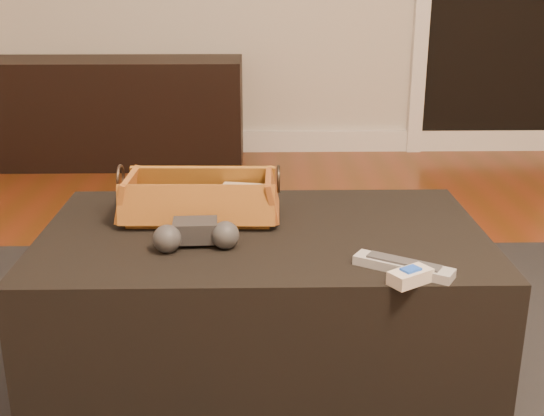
{
  "coord_description": "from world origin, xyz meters",
  "views": [
    {
      "loc": [
        -0.05,
        -1.13,
        0.98
      ],
      "look_at": [
        -0.02,
        0.29,
        0.49
      ],
      "focal_mm": 45.0,
      "sensor_mm": 36.0,
      "label": 1
    }
  ],
  "objects_px": {
    "media_cabinet": "(109,112)",
    "cream_gadget": "(410,276)",
    "game_controller": "(196,234)",
    "silver_remote": "(403,266)",
    "wicker_basket": "(200,200)",
    "ottoman": "(263,313)",
    "tv_remote": "(192,211)"
  },
  "relations": [
    {
      "from": "media_cabinet",
      "to": "cream_gadget",
      "type": "relative_size",
      "value": 15.32
    },
    {
      "from": "game_controller",
      "to": "media_cabinet",
      "type": "bearing_deg",
      "value": 106.22
    },
    {
      "from": "media_cabinet",
      "to": "silver_remote",
      "type": "height_order",
      "value": "media_cabinet"
    },
    {
      "from": "silver_remote",
      "to": "game_controller",
      "type": "bearing_deg",
      "value": 162.62
    },
    {
      "from": "media_cabinet",
      "to": "silver_remote",
      "type": "distance_m",
      "value": 2.67
    },
    {
      "from": "game_controller",
      "to": "cream_gadget",
      "type": "xyz_separation_m",
      "value": [
        0.42,
        -0.18,
        -0.02
      ]
    },
    {
      "from": "wicker_basket",
      "to": "game_controller",
      "type": "bearing_deg",
      "value": -88.38
    },
    {
      "from": "game_controller",
      "to": "silver_remote",
      "type": "xyz_separation_m",
      "value": [
        0.42,
        -0.13,
        -0.02
      ]
    },
    {
      "from": "media_cabinet",
      "to": "ottoman",
      "type": "bearing_deg",
      "value": -69.75
    },
    {
      "from": "media_cabinet",
      "to": "game_controller",
      "type": "relative_size",
      "value": 7.54
    },
    {
      "from": "silver_remote",
      "to": "tv_remote",
      "type": "bearing_deg",
      "value": 145.54
    },
    {
      "from": "wicker_basket",
      "to": "game_controller",
      "type": "distance_m",
      "value": 0.19
    },
    {
      "from": "ottoman",
      "to": "silver_remote",
      "type": "xyz_separation_m",
      "value": [
        0.27,
        -0.23,
        0.22
      ]
    },
    {
      "from": "ottoman",
      "to": "game_controller",
      "type": "distance_m",
      "value": 0.3
    },
    {
      "from": "game_controller",
      "to": "cream_gadget",
      "type": "distance_m",
      "value": 0.46
    },
    {
      "from": "cream_gadget",
      "to": "tv_remote",
      "type": "bearing_deg",
      "value": 141.07
    },
    {
      "from": "wicker_basket",
      "to": "cream_gadget",
      "type": "distance_m",
      "value": 0.56
    },
    {
      "from": "media_cabinet",
      "to": "ottoman",
      "type": "relative_size",
      "value": 1.42
    },
    {
      "from": "media_cabinet",
      "to": "wicker_basket",
      "type": "distance_m",
      "value": 2.23
    },
    {
      "from": "ottoman",
      "to": "tv_remote",
      "type": "xyz_separation_m",
      "value": [
        -0.17,
        0.07,
        0.23
      ]
    },
    {
      "from": "game_controller",
      "to": "cream_gadget",
      "type": "relative_size",
      "value": 2.03
    },
    {
      "from": "game_controller",
      "to": "wicker_basket",
      "type": "bearing_deg",
      "value": 91.62
    },
    {
      "from": "media_cabinet",
      "to": "cream_gadget",
      "type": "bearing_deg",
      "value": -66.39
    },
    {
      "from": "ottoman",
      "to": "game_controller",
      "type": "height_order",
      "value": "game_controller"
    },
    {
      "from": "media_cabinet",
      "to": "ottoman",
      "type": "xyz_separation_m",
      "value": [
        0.81,
        -2.2,
        -0.06
      ]
    },
    {
      "from": "media_cabinet",
      "to": "tv_remote",
      "type": "relative_size",
      "value": 7.26
    },
    {
      "from": "wicker_basket",
      "to": "silver_remote",
      "type": "bearing_deg",
      "value": -36.85
    },
    {
      "from": "game_controller",
      "to": "silver_remote",
      "type": "distance_m",
      "value": 0.44
    },
    {
      "from": "cream_gadget",
      "to": "ottoman",
      "type": "bearing_deg",
      "value": 133.96
    },
    {
      "from": "game_controller",
      "to": "silver_remote",
      "type": "relative_size",
      "value": 0.99
    },
    {
      "from": "ottoman",
      "to": "wicker_basket",
      "type": "xyz_separation_m",
      "value": [
        -0.15,
        0.09,
        0.25
      ]
    },
    {
      "from": "media_cabinet",
      "to": "tv_remote",
      "type": "xyz_separation_m",
      "value": [
        0.64,
        -2.13,
        0.18
      ]
    }
  ]
}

